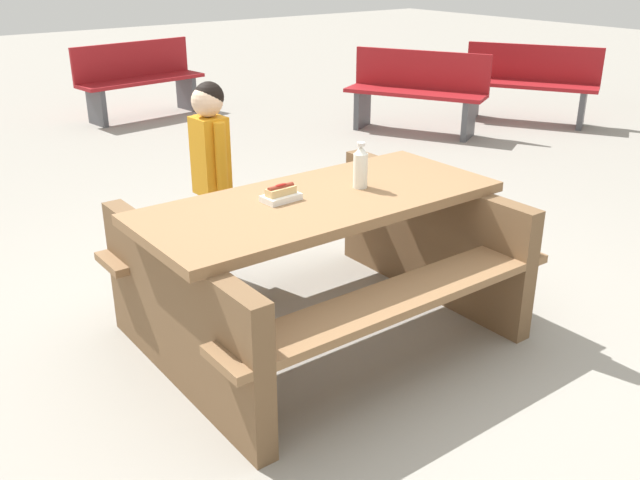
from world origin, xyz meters
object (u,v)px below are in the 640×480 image
picnic_table (320,255)px  hotdog_tray (281,194)px  park_bench_far (139,78)px  soda_bottle (361,167)px  park_bench_mid (530,82)px  child_in_coat (211,156)px  park_bench_near (417,90)px

picnic_table → hotdog_tray: size_ratio=9.71×
hotdog_tray → park_bench_far: bearing=-106.4°
soda_bottle → park_bench_mid: size_ratio=0.16×
hotdog_tray → child_in_coat: child_in_coat is taller
picnic_table → park_bench_far: (-1.37, -5.36, 0.00)m
park_bench_far → picnic_table: bearing=75.6°
park_bench_mid → park_bench_far: size_ratio=0.97×
child_in_coat → park_bench_near: child_in_coat is taller
hotdog_tray → soda_bottle: bearing=170.1°
child_in_coat → park_bench_mid: 5.14m
soda_bottle → park_bench_near: size_ratio=0.15×
hotdog_tray → park_bench_mid: (-5.00, -2.36, -0.33)m
soda_bottle → park_bench_mid: (-4.57, -2.43, -0.41)m
soda_bottle → child_in_coat: bearing=-70.0°
hotdog_tray → park_bench_mid: bearing=-154.8°
picnic_table → child_in_coat: size_ratio=1.52×
picnic_table → park_bench_far: 5.53m
park_bench_mid → park_bench_far: bearing=-40.4°
child_in_coat → park_bench_far: (-1.46, -4.43, -0.31)m
park_bench_far → park_bench_near: bearing=129.7°
child_in_coat → park_bench_far: size_ratio=0.77×
picnic_table → hotdog_tray: 0.39m
child_in_coat → park_bench_mid: size_ratio=0.79×
park_bench_mid → park_bench_far: (3.44, -2.93, 0.00)m
park_bench_near → park_bench_mid: (-1.36, 0.43, 0.00)m
child_in_coat → park_bench_mid: bearing=-163.0°
park_bench_far → hotdog_tray: bearing=73.6°
picnic_table → hotdog_tray: (0.18, -0.07, 0.34)m
picnic_table → park_bench_mid: 5.40m
soda_bottle → park_bench_far: soda_bottle is taller
soda_bottle → hotdog_tray: (0.43, -0.08, -0.08)m
soda_bottle → picnic_table: bearing=-0.6°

